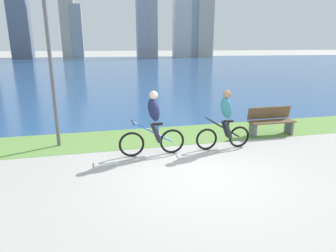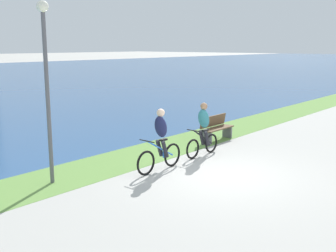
{
  "view_description": "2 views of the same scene",
  "coord_description": "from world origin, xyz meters",
  "px_view_note": "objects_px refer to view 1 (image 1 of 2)",
  "views": [
    {
      "loc": [
        -2.05,
        -5.7,
        2.81
      ],
      "look_at": [
        -0.46,
        0.92,
        0.91
      ],
      "focal_mm": 31.13,
      "sensor_mm": 36.0,
      "label": 1
    },
    {
      "loc": [
        -8.82,
        -5.77,
        3.38
      ],
      "look_at": [
        -0.6,
        1.28,
        1.24
      ],
      "focal_mm": 44.01,
      "sensor_mm": 36.0,
      "label": 2
    }
  ],
  "objects_px": {
    "cyclist_lead": "(153,124)",
    "bench_near_path": "(271,121)",
    "cyclist_trailing": "(225,120)",
    "lamppost_tall": "(49,44)"
  },
  "relations": [
    {
      "from": "cyclist_lead",
      "to": "bench_near_path",
      "type": "distance_m",
      "value": 4.12
    },
    {
      "from": "cyclist_trailing",
      "to": "lamppost_tall",
      "type": "relative_size",
      "value": 0.38
    },
    {
      "from": "cyclist_lead",
      "to": "bench_near_path",
      "type": "xyz_separation_m",
      "value": [
        4.01,
        0.89,
        -0.39
      ]
    },
    {
      "from": "cyclist_trailing",
      "to": "cyclist_lead",
      "type": "bearing_deg",
      "value": -179.23
    },
    {
      "from": "cyclist_lead",
      "to": "lamppost_tall",
      "type": "bearing_deg",
      "value": 151.69
    },
    {
      "from": "cyclist_lead",
      "to": "cyclist_trailing",
      "type": "xyz_separation_m",
      "value": [
        2.02,
        0.03,
        -0.01
      ]
    },
    {
      "from": "cyclist_lead",
      "to": "cyclist_trailing",
      "type": "height_order",
      "value": "cyclist_lead"
    },
    {
      "from": "cyclist_lead",
      "to": "bench_near_path",
      "type": "height_order",
      "value": "cyclist_lead"
    },
    {
      "from": "cyclist_trailing",
      "to": "lamppost_tall",
      "type": "bearing_deg",
      "value": 163.62
    },
    {
      "from": "cyclist_lead",
      "to": "lamppost_tall",
      "type": "relative_size",
      "value": 0.4
    }
  ]
}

